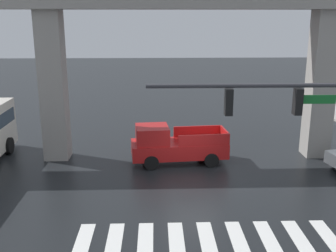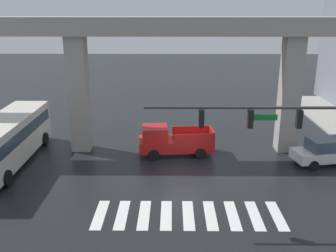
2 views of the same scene
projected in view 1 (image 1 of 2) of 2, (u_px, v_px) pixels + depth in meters
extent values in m
plane|color=black|center=(193.00, 180.00, 19.61)|extent=(120.00, 120.00, 0.00)
cube|color=silver|center=(82.00, 244.00, 14.09)|extent=(0.55, 2.80, 0.01)
cube|color=silver|center=(114.00, 244.00, 14.12)|extent=(0.55, 2.80, 0.01)
cube|color=silver|center=(145.00, 243.00, 14.16)|extent=(0.55, 2.80, 0.01)
cube|color=silver|center=(177.00, 242.00, 14.19)|extent=(0.55, 2.80, 0.01)
cube|color=silver|center=(208.00, 242.00, 14.23)|extent=(0.55, 2.80, 0.01)
cube|color=silver|center=(239.00, 241.00, 14.26)|extent=(0.55, 2.80, 0.01)
cube|color=silver|center=(270.00, 241.00, 14.30)|extent=(0.55, 2.80, 0.01)
cube|color=silver|center=(300.00, 240.00, 14.33)|extent=(0.55, 2.80, 0.01)
cube|color=silver|center=(331.00, 240.00, 14.36)|extent=(0.55, 2.80, 0.01)
cube|color=#9E9991|center=(53.00, 87.00, 21.72)|extent=(1.30, 1.30, 8.04)
cube|color=#9E9991|center=(321.00, 85.00, 22.18)|extent=(1.30, 1.30, 8.04)
cube|color=red|center=(179.00, 149.00, 21.81)|extent=(5.26, 2.37, 0.80)
cube|color=red|center=(152.00, 135.00, 21.41)|extent=(1.86, 1.90, 0.90)
cube|color=#3F5160|center=(143.00, 135.00, 21.35)|extent=(0.26, 1.67, 0.77)
cube|color=red|center=(204.00, 140.00, 20.93)|extent=(2.65, 0.35, 0.60)
cube|color=red|center=(197.00, 131.00, 22.60)|extent=(2.65, 0.35, 0.60)
cube|color=red|center=(225.00, 135.00, 21.93)|extent=(0.26, 1.75, 0.60)
cylinder|color=black|center=(151.00, 163.00, 20.86)|extent=(0.78, 0.35, 0.76)
cylinder|color=black|center=(149.00, 152.00, 22.58)|extent=(0.78, 0.35, 0.76)
cylinder|color=black|center=(211.00, 160.00, 21.24)|extent=(0.78, 0.35, 0.76)
cylinder|color=black|center=(204.00, 149.00, 22.97)|extent=(0.78, 0.35, 0.76)
cylinder|color=black|center=(9.00, 146.00, 23.29)|extent=(0.35, 0.96, 0.96)
cylinder|color=#38383D|center=(318.00, 85.00, 12.65)|extent=(10.80, 0.14, 0.14)
cube|color=black|center=(298.00, 102.00, 12.76)|extent=(0.24, 0.32, 0.84)
sphere|color=red|center=(298.00, 94.00, 12.70)|extent=(0.17, 0.17, 0.17)
cube|color=black|center=(229.00, 102.00, 12.70)|extent=(0.24, 0.32, 0.84)
sphere|color=red|center=(229.00, 94.00, 12.63)|extent=(0.17, 0.17, 0.17)
cube|color=#19722D|center=(319.00, 99.00, 12.77)|extent=(1.10, 0.04, 0.28)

